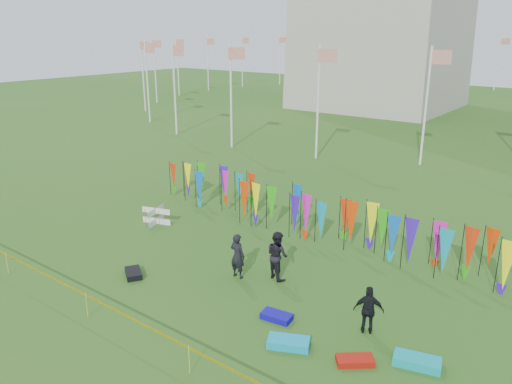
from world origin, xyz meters
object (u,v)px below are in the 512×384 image
Objects in this scene: box_kite at (156,216)px; kite_bag_teal at (417,361)px; person_left at (238,256)px; kite_bag_turquoise at (289,343)px; kite_bag_black at (133,273)px; person_mid at (277,255)px; kite_bag_blue at (277,316)px; kite_bag_red at (355,361)px; person_right at (369,310)px.

kite_bag_teal is (13.93, -2.89, -0.30)m from box_kite.
person_left is (6.58, -1.84, 0.46)m from box_kite.
kite_bag_turquoise is 7.22m from kite_bag_black.
kite_bag_teal is (3.37, 1.44, -0.00)m from kite_bag_turquoise.
person_mid is 2.99m from kite_bag_blue.
kite_bag_red is 0.81× the size of kite_bag_teal.
person_left is at bearing -30.55° from person_right.
kite_bag_teal is at bearing 5.83° from kite_bag_blue.
person_left reaches higher than person_right.
kite_bag_black reaches higher than kite_bag_blue.
kite_bag_red is (1.95, 0.45, -0.03)m from kite_bag_turquoise.
kite_bag_red is at bearing 167.80° from person_mid.
kite_bag_black is at bearing 36.27° from person_left.
kite_bag_turquoise is at bearing -166.88° from kite_bag_red.
kite_bag_red is at bearing -9.79° from kite_bag_blue.
box_kite is at bearing -15.39° from person_left.
person_right is 1.27× the size of kite_bag_turquoise.
kite_bag_blue is (2.86, -1.51, -0.78)m from person_left.
kite_bag_red is (4.70, -2.90, -0.84)m from person_mid.
person_right is (5.54, -0.41, -0.09)m from person_left.
person_right reaches higher than kite_bag_black.
box_kite is at bearing 157.70° from kite_bag_turquoise.
person_mid is at bearing 124.59° from kite_bag_blue.
person_mid is 6.46m from kite_bag_teal.
person_mid reaches higher than kite_bag_turquoise.
box_kite is 0.65× the size of kite_bag_teal.
kite_bag_blue is at bearing 170.21° from kite_bag_red.
kite_bag_red is at bearing -17.22° from box_kite.
box_kite is 11.41m from kite_bag_turquoise.
person_mid is (7.81, -0.98, 0.52)m from box_kite.
person_left is at bearing -15.59° from box_kite.
kite_bag_turquoise is at bearing -41.32° from kite_bag_blue.
person_right is at bearing 175.93° from person_left.
person_mid is at bearing 148.36° from kite_bag_red.
kite_bag_blue is 6.16m from kite_bag_black.
kite_bag_black is at bearing -51.51° from box_kite.
person_right is 2.04m from kite_bag_teal.
person_left is 1.78× the size of kite_bag_blue.
person_mid reaches higher than person_left.
kite_bag_blue is at bearing 152.36° from person_left.
person_right is 2.68m from kite_bag_turquoise.
person_mid is at bearing -42.70° from person_right.
person_mid is 1.95× the size of kite_bag_black.
kite_bag_black reaches higher than kite_bag_red.
box_kite is 13.10m from kite_bag_red.
kite_bag_teal reaches higher than kite_bag_blue.
kite_bag_red is (3.07, -0.53, -0.01)m from kite_bag_blue.
kite_bag_blue is at bearing 144.02° from person_mid.
kite_bag_turquoise reaches higher than kite_bag_blue.
person_left is 1.43× the size of kite_bag_turquoise.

